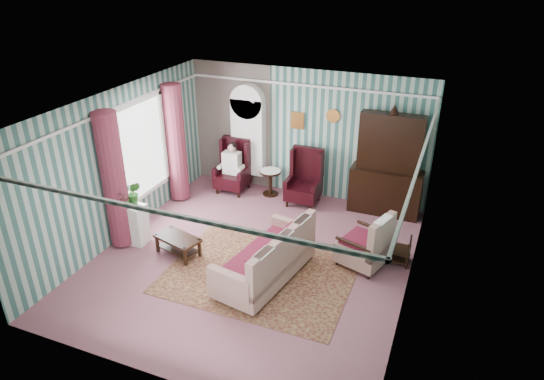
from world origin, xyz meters
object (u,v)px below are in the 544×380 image
at_px(sofa, 264,254).
at_px(wingback_right, 304,178).
at_px(wingback_left, 232,166).
at_px(floral_armchair, 364,239).
at_px(seated_woman, 232,168).
at_px(plant_stand, 132,224).
at_px(coffee_table, 178,246).
at_px(bookcase, 248,142).
at_px(nest_table, 398,249).
at_px(round_side_table, 270,183).
at_px(dresser_hutch, 388,162).

bearing_deg(sofa, wingback_right, 15.67).
relative_size(wingback_left, floral_armchair, 1.19).
xyz_separation_m(seated_woman, floral_armchair, (3.50, -1.85, -0.07)).
bearing_deg(plant_stand, sofa, -3.37).
distance_m(seated_woman, sofa, 3.55).
distance_m(sofa, coffee_table, 1.81).
bearing_deg(plant_stand, bookcase, 71.51).
bearing_deg(nest_table, wingback_left, 159.15).
distance_m(plant_stand, floral_armchair, 4.40).
bearing_deg(wingback_right, seated_woman, 180.00).
bearing_deg(nest_table, wingback_right, 146.25).
bearing_deg(wingback_right, round_side_table, 169.99).
bearing_deg(seated_woman, wingback_right, 0.00).
xyz_separation_m(seated_woman, sofa, (2.03, -2.92, -0.09)).
bearing_deg(plant_stand, wingback_left, 73.78).
bearing_deg(wingback_right, sofa, -84.59).
height_order(dresser_hutch, round_side_table, dresser_hutch).
height_order(seated_woman, floral_armchair, seated_woman).
relative_size(sofa, coffee_table, 2.40).
relative_size(bookcase, round_side_table, 3.73).
bearing_deg(dresser_hutch, nest_table, -72.61).
height_order(wingback_left, wingback_right, same).
bearing_deg(bookcase, plant_stand, -108.49).
relative_size(bookcase, dresser_hutch, 0.95).
xyz_separation_m(bookcase, coffee_table, (-0.00, -3.21, -0.93)).
distance_m(plant_stand, sofa, 2.83).
xyz_separation_m(nest_table, plant_stand, (-4.87, -1.20, 0.13)).
xyz_separation_m(round_side_table, sofa, (1.13, -3.07, 0.20)).
xyz_separation_m(sofa, floral_armchair, (1.47, 1.07, 0.02)).
xyz_separation_m(bookcase, seated_woman, (-0.25, -0.39, -0.53)).
relative_size(wingback_left, coffee_table, 1.47).
bearing_deg(sofa, bookcase, 38.50).
xyz_separation_m(dresser_hutch, seated_woman, (-3.50, -0.27, -0.59)).
xyz_separation_m(plant_stand, coffee_table, (1.05, -0.07, -0.21)).
bearing_deg(bookcase, wingback_right, -14.57).
distance_m(plant_stand, coffee_table, 1.07).
relative_size(dresser_hutch, wingback_left, 1.89).
xyz_separation_m(bookcase, round_side_table, (0.65, -0.24, -0.82)).
distance_m(wingback_left, plant_stand, 2.87).
xyz_separation_m(round_side_table, coffee_table, (-0.65, -2.97, -0.11)).
relative_size(plant_stand, floral_armchair, 0.76).
distance_m(round_side_table, coffee_table, 3.04).
xyz_separation_m(wingback_right, plant_stand, (-2.55, -2.75, -0.22)).
distance_m(dresser_hutch, nest_table, 2.11).
bearing_deg(wingback_right, plant_stand, -132.84).
height_order(nest_table, sofa, sofa).
bearing_deg(floral_armchair, seated_woman, 80.22).
bearing_deg(bookcase, round_side_table, -20.27).
bearing_deg(floral_armchair, wingback_right, 61.49).
distance_m(seated_woman, nest_table, 4.37).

